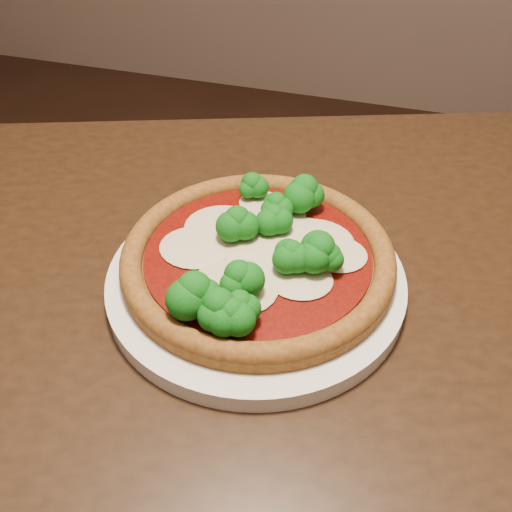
# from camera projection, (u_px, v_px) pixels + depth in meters

# --- Properties ---
(dining_table) EXTENTS (1.30, 1.08, 0.75)m
(dining_table) POSITION_uv_depth(u_px,v_px,m) (257.00, 382.00, 0.60)
(dining_table) COLOR black
(dining_table) RESTS_ON floor
(plate) EXTENTS (0.29, 0.29, 0.02)m
(plate) POSITION_uv_depth(u_px,v_px,m) (256.00, 280.00, 0.55)
(plate) COLOR silver
(plate) RESTS_ON dining_table
(pizza) EXTENTS (0.26, 0.26, 0.06)m
(pizza) POSITION_uv_depth(u_px,v_px,m) (259.00, 255.00, 0.54)
(pizza) COLOR brown
(pizza) RESTS_ON plate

